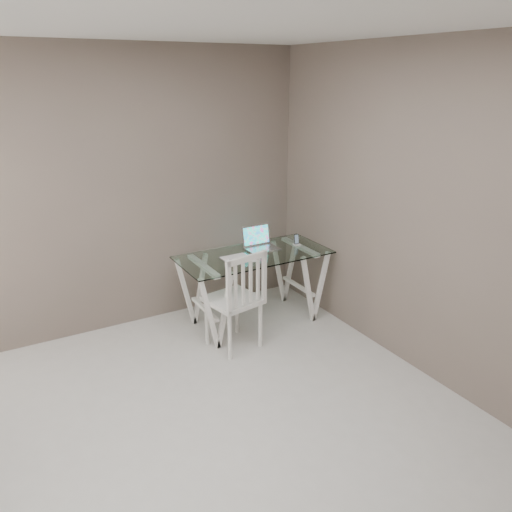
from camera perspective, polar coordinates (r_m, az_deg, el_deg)
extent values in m
plane|color=beige|center=(3.59, -4.40, -22.40)|extent=(4.50, 4.50, 0.00)
cube|color=white|center=(2.66, -6.11, 25.94)|extent=(4.00, 4.50, 0.02)
cube|color=#6A5D53|center=(4.91, -16.42, 6.67)|extent=(4.00, 0.02, 2.70)
cube|color=#6A5D53|center=(4.07, 21.34, 3.41)|extent=(0.02, 4.50, 2.70)
cube|color=silver|center=(4.93, -0.23, 0.14)|extent=(1.50, 0.70, 0.01)
cube|color=white|center=(4.84, -5.90, -5.17)|extent=(0.24, 0.62, 0.72)
cube|color=white|center=(5.34, 4.91, -2.66)|extent=(0.24, 0.62, 0.72)
cube|color=silver|center=(4.60, -2.64, -5.02)|extent=(0.51, 0.51, 0.04)
cylinder|color=silver|center=(4.49, -3.01, -9.23)|extent=(0.04, 0.04, 0.45)
cylinder|color=silver|center=(4.69, 0.50, -7.86)|extent=(0.04, 0.04, 0.45)
cylinder|color=silver|center=(4.75, -5.63, -7.57)|extent=(0.04, 0.04, 0.45)
cylinder|color=silver|center=(4.93, -2.20, -6.37)|extent=(0.04, 0.04, 0.45)
cube|color=silver|center=(4.35, -1.05, -2.97)|extent=(0.44, 0.11, 0.49)
cube|color=#B3B3B7|center=(5.05, 0.74, 0.80)|extent=(0.32, 0.22, 0.01)
cube|color=#19D899|center=(5.12, 0.00, 2.40)|extent=(0.32, 0.05, 0.21)
cube|color=silver|center=(4.85, -2.55, -0.10)|extent=(0.28, 0.12, 0.01)
ellipsoid|color=white|center=(4.72, -0.09, -0.46)|extent=(0.11, 0.07, 0.04)
cube|color=white|center=(5.20, 4.68, 1.32)|extent=(0.06, 0.06, 0.01)
cube|color=black|center=(5.19, 4.64, 1.94)|extent=(0.05, 0.03, 0.10)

